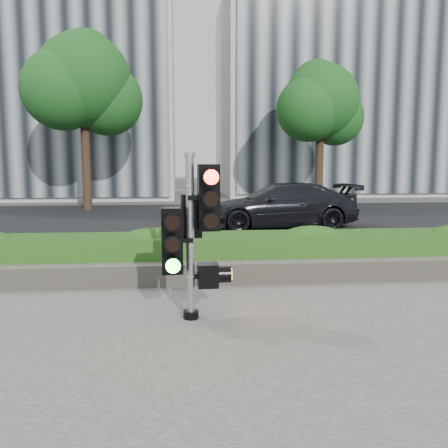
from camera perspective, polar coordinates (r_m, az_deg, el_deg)
The scene contains 11 objects.
ground at distance 5.71m, azimuth 2.77°, elevation -12.23°, with size 120.00×120.00×0.00m, color #51514C.
road at distance 15.46m, azimuth -2.54°, elevation 0.27°, with size 60.00×13.00×0.02m, color black.
curb at distance 8.70m, azimuth -0.21°, elevation -4.93°, with size 60.00×0.25×0.12m, color gray.
stone_wall at distance 7.46m, azimuth 0.68°, elevation -5.91°, with size 12.00×0.32×0.34m, color gray.
hedge at distance 8.06m, azimuth 0.18°, elevation -3.68°, with size 12.00×1.00×0.68m, color #48962E.
building_left at distance 30.01m, azimuth -22.36°, elevation 17.54°, with size 16.00×9.00×15.00m, color #B7B7B2.
building_right at distance 32.78m, azimuth 16.13°, elevation 14.22°, with size 18.00×10.00×12.00m, color #B7B7B2.
tree_left at distance 20.47m, azimuth -16.58°, elevation 15.85°, with size 4.61×4.03×7.34m.
tree_right at distance 21.94m, azimuth 11.49°, elevation 13.93°, with size 4.10×3.58×6.53m.
traffic_signal at distance 5.68m, azimuth -3.83°, elevation -0.50°, with size 0.70×0.52×2.00m.
car_dark at distance 14.02m, azimuth 6.77°, elevation 2.25°, with size 1.84×4.53×1.32m, color black.
Camera 1 is at (-0.78, -5.32, 1.91)m, focal length 38.00 mm.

